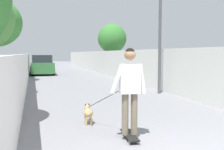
% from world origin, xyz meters
% --- Properties ---
extents(ground_plane, '(80.00, 80.00, 0.00)m').
position_xyz_m(ground_plane, '(14.00, 0.00, 0.00)').
color(ground_plane, gray).
extents(wall_left, '(48.00, 0.30, 1.63)m').
position_xyz_m(wall_left, '(12.00, 3.00, 0.81)').
color(wall_left, silver).
rests_on(wall_left, ground).
extents(fence_right, '(48.00, 0.30, 1.86)m').
position_xyz_m(fence_right, '(12.00, -3.00, 0.93)').
color(fence_right, silver).
rests_on(fence_right, ground).
extents(tree_right_mid, '(2.49, 2.49, 4.23)m').
position_xyz_m(tree_right_mid, '(19.00, -4.12, 2.95)').
color(tree_right_mid, brown).
rests_on(tree_right_mid, ground).
extents(lamp_post, '(0.36, 0.36, 4.60)m').
position_xyz_m(lamp_post, '(6.65, -2.45, 3.12)').
color(lamp_post, '#4C4C51').
rests_on(lamp_post, ground).
extents(skateboard, '(0.82, 0.28, 0.08)m').
position_xyz_m(skateboard, '(1.52, 0.78, 0.07)').
color(skateboard, black).
rests_on(skateboard, ground).
extents(person_skateboarder, '(0.26, 0.72, 1.68)m').
position_xyz_m(person_skateboarder, '(1.52, 0.78, 1.07)').
color(person_skateboarder, '#726651').
rests_on(person_skateboarder, skateboard).
extents(dog, '(1.63, 0.69, 1.06)m').
position_xyz_m(dog, '(2.84, 1.32, 0.27)').
color(dog, tan).
rests_on(dog, ground).
extents(car_near, '(4.09, 1.80, 1.54)m').
position_xyz_m(car_near, '(18.60, 1.85, 0.71)').
color(car_near, '#336B38').
rests_on(car_near, ground).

